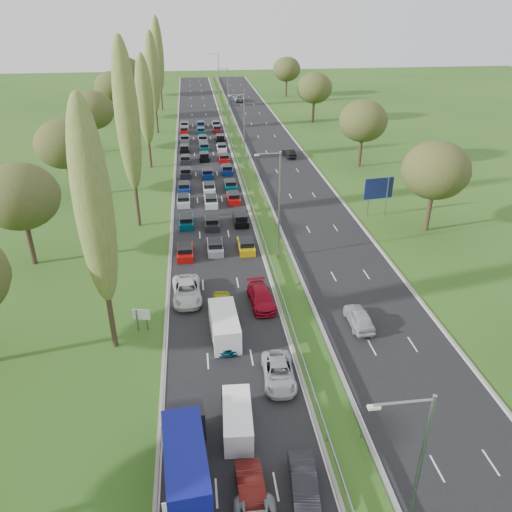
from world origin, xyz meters
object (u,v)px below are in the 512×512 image
blue_lorry (186,456)px  white_van_front (237,417)px  near_car_2 (187,291)px  white_van_rear (224,324)px  info_sign (142,317)px  near_car_1 (183,476)px  direction_sign (379,190)px

blue_lorry → white_van_front: 4.90m
near_car_2 → white_van_front: bearing=-81.4°
white_van_rear → info_sign: (-6.96, 1.69, 0.21)m
blue_lorry → info_sign: 16.17m
near_car_1 → near_car_2: (0.32, 20.82, 0.12)m
blue_lorry → direction_sign: size_ratio=1.60×
near_car_1 → direction_sign: (25.28, 38.49, 2.86)m
near_car_2 → blue_lorry: size_ratio=0.69×
near_car_1 → blue_lorry: size_ratio=0.50×
near_car_2 → direction_sign: bearing=33.1°
white_van_front → direction_sign: size_ratio=0.92×
near_car_1 → blue_lorry: bearing=56.7°
near_car_1 → white_van_rear: bearing=76.7°
info_sign → blue_lorry: bearing=-76.5°
blue_lorry → direction_sign: 45.60m
near_car_2 → direction_sign: 30.70m
blue_lorry → near_car_2: bearing=85.1°
near_car_1 → direction_sign: 46.13m
near_car_1 → direction_sign: size_ratio=0.80×
blue_lorry → white_van_front: (3.29, 3.53, -0.86)m
info_sign → direction_sign: 36.53m
near_car_2 → blue_lorry: (-0.06, -20.42, 1.02)m
direction_sign → white_van_front: bearing=-122.2°
white_van_rear → info_sign: 7.16m
near_car_1 → info_sign: bearing=102.4°
blue_lorry → white_van_rear: (3.17, 14.03, -0.68)m
near_car_1 → white_van_rear: 14.84m
white_van_rear → direction_sign: 32.59m
near_car_1 → direction_sign: bearing=56.8°
near_car_2 → info_sign: 6.10m
white_van_rear → white_van_front: bearing=-91.9°
near_car_1 → white_van_rear: (3.44, 14.43, 0.45)m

